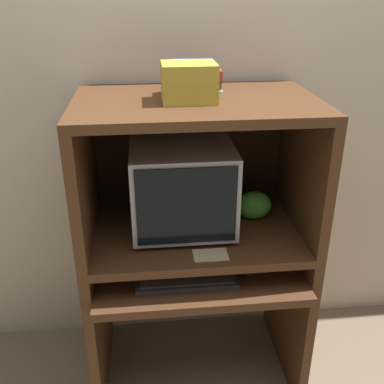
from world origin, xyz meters
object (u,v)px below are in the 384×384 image
keyboard (186,278)px  snack_bag (254,205)px  crt_monitor (182,185)px  book_stack (194,79)px  mouse (247,273)px  storage_box (189,82)px

keyboard → snack_bag: bearing=37.8°
crt_monitor → book_stack: 0.43m
crt_monitor → keyboard: (-0.01, -0.22, -0.31)m
keyboard → mouse: (0.25, 0.01, 0.00)m
book_stack → storage_box: storage_box is taller
keyboard → snack_bag: size_ratio=2.65×
crt_monitor → book_stack: bearing=22.3°
snack_bag → crt_monitor: bearing=-174.3°
crt_monitor → book_stack: (0.05, 0.02, 0.43)m
crt_monitor → storage_box: 0.44m
book_stack → mouse: bearing=-49.8°
snack_bag → book_stack: bearing=-177.7°
crt_monitor → book_stack: book_stack is taller
keyboard → storage_box: bearing=79.5°
mouse → storage_box: bearing=147.2°
storage_box → book_stack: bearing=72.0°
storage_box → snack_bag: bearing=18.2°
keyboard → mouse: size_ratio=6.77×
crt_monitor → keyboard: 0.38m
mouse → crt_monitor: bearing=139.7°
keyboard → snack_bag: (0.33, 0.25, 0.19)m
snack_bag → book_stack: (-0.27, -0.01, 0.56)m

